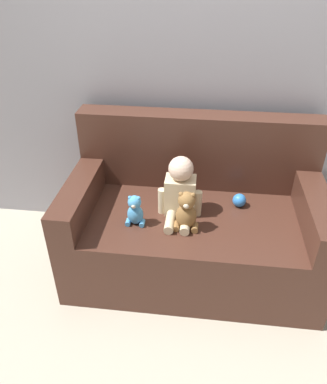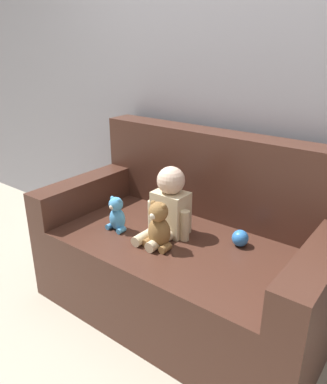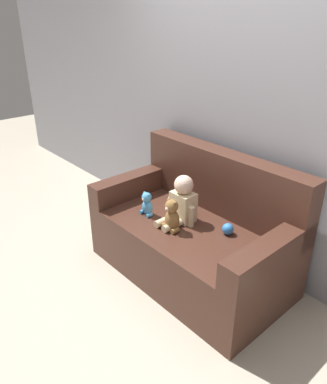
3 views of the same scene
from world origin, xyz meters
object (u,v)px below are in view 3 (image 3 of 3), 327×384
at_px(couch, 195,235).
at_px(person_baby, 182,202).
at_px(plush_toy_side, 147,204).
at_px(teddy_bear_brown, 172,216).
at_px(toy_ball, 228,229).

bearing_deg(couch, person_baby, -138.50).
distance_m(person_baby, plush_toy_side, 0.30).
relative_size(person_baby, teddy_bear_brown, 1.50).
height_order(teddy_bear_brown, plush_toy_side, teddy_bear_brown).
distance_m(person_baby, teddy_bear_brown, 0.16).
xyz_separation_m(couch, plush_toy_side, (-0.35, -0.22, 0.23)).
relative_size(couch, toy_ball, 18.38).
height_order(couch, person_baby, couch).
height_order(couch, toy_ball, couch).
distance_m(person_baby, toy_ball, 0.42).
distance_m(couch, plush_toy_side, 0.47).
distance_m(plush_toy_side, toy_ball, 0.69).
height_order(plush_toy_side, toy_ball, plush_toy_side).
relative_size(couch, teddy_bear_brown, 6.25).
bearing_deg(person_baby, couch, 41.50).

